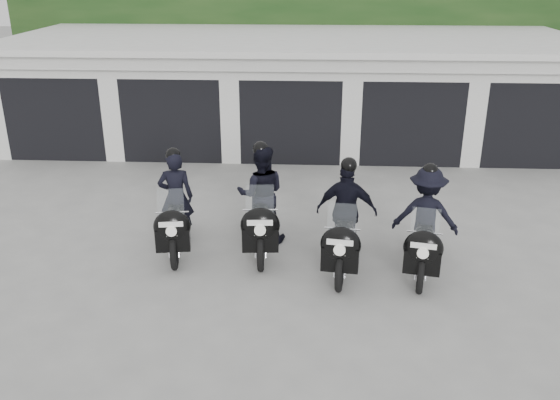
# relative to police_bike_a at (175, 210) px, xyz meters

# --- Properties ---
(ground) EXTENTS (80.00, 80.00, 0.00)m
(ground) POSITION_rel_police_bike_a_xyz_m (1.91, -0.45, -0.75)
(ground) COLOR #9D9C97
(ground) RESTS_ON ground
(garage_block) EXTENTS (16.40, 6.80, 2.96)m
(garage_block) POSITION_rel_police_bike_a_xyz_m (1.91, 7.61, 0.67)
(garage_block) COLOR silver
(garage_block) RESTS_ON ground
(background_vegetation) EXTENTS (20.00, 3.90, 5.80)m
(background_vegetation) POSITION_rel_police_bike_a_xyz_m (2.28, 12.47, 2.02)
(background_vegetation) COLOR #153212
(background_vegetation) RESTS_ON ground
(police_bike_a) EXTENTS (0.85, 2.17, 1.90)m
(police_bike_a) POSITION_rel_police_bike_a_xyz_m (0.00, 0.00, 0.00)
(police_bike_a) COLOR black
(police_bike_a) RESTS_ON ground
(police_bike_b) EXTENTS (0.96, 2.32, 2.02)m
(police_bike_b) POSITION_rel_police_bike_a_xyz_m (1.55, 0.21, 0.10)
(police_bike_b) COLOR black
(police_bike_b) RESTS_ON ground
(police_bike_c) EXTENTS (1.13, 2.23, 1.95)m
(police_bike_c) POSITION_rel_police_bike_a_xyz_m (3.07, -0.43, 0.07)
(police_bike_c) COLOR black
(police_bike_c) RESTS_ON ground
(police_bike_d) EXTENTS (1.22, 2.14, 1.88)m
(police_bike_d) POSITION_rel_police_bike_a_xyz_m (4.42, -0.46, 0.05)
(police_bike_d) COLOR black
(police_bike_d) RESTS_ON ground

